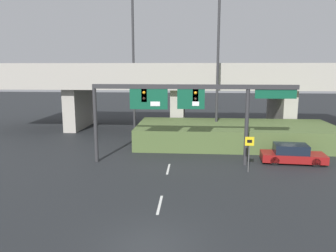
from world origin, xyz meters
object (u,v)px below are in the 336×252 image
Objects in this scene: highway_light_pole_far at (133,60)px; parked_sedan_near_right at (292,154)px; signal_gantry at (184,100)px; speed_limit_sign at (249,149)px; highway_light_pole_near at (218,59)px.

highway_light_pole_far reaches higher than parked_sedan_near_right.
signal_gantry is 5.68m from speed_limit_sign.
speed_limit_sign reaches higher than parked_sedan_near_right.
highway_light_pole_near is at bearing 69.94° from signal_gantry.
highway_light_pole_far is (-8.32, 1.81, -0.04)m from highway_light_pole_near.
highway_light_pole_far reaches higher than speed_limit_sign.
highway_light_pole_far is (-5.38, 9.87, 3.08)m from signal_gantry.
highway_light_pole_far is at bearing 130.47° from speed_limit_sign.
parked_sedan_near_right is at bearing 34.65° from speed_limit_sign.
speed_limit_sign is 0.53× the size of parked_sedan_near_right.
signal_gantry reaches higher than speed_limit_sign.
highway_light_pole_near is 3.15× the size of parked_sedan_near_right.
highway_light_pole_near is (2.94, 8.06, 3.12)m from signal_gantry.
highway_light_pole_near reaches higher than highway_light_pole_far.
speed_limit_sign is 4.50m from parked_sedan_near_right.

